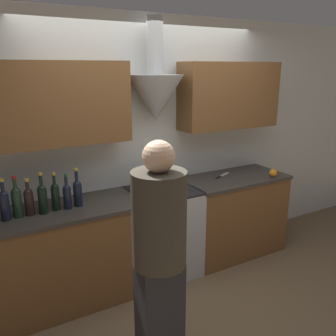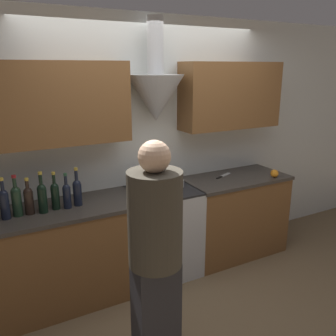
% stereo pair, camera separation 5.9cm
% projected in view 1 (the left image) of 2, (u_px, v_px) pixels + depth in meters
% --- Properties ---
extents(ground_plane, '(12.00, 12.00, 0.00)m').
position_uv_depth(ground_plane, '(180.00, 287.00, 3.52)').
color(ground_plane, brown).
extents(wall_back, '(8.40, 0.55, 2.60)m').
position_uv_depth(wall_back, '(147.00, 130.00, 3.60)').
color(wall_back, silver).
rests_on(wall_back, ground_plane).
extents(counter_left, '(1.40, 0.62, 0.92)m').
position_uv_depth(counter_left, '(65.00, 256.00, 3.20)').
color(counter_left, brown).
rests_on(counter_left, ground_plane).
extents(counter_right, '(1.18, 0.62, 0.92)m').
position_uv_depth(counter_right, '(232.00, 214.00, 4.10)').
color(counter_right, brown).
rests_on(counter_right, ground_plane).
extents(stove_range, '(0.65, 0.60, 0.92)m').
position_uv_depth(stove_range, '(163.00, 231.00, 3.67)').
color(stove_range, '#B7BABC').
rests_on(stove_range, ground_plane).
extents(wine_bottle_2, '(0.07, 0.07, 0.35)m').
position_uv_depth(wine_bottle_2, '(4.00, 204.00, 2.81)').
color(wine_bottle_2, black).
rests_on(wine_bottle_2, counter_left).
extents(wine_bottle_3, '(0.08, 0.08, 0.35)m').
position_uv_depth(wine_bottle_3, '(17.00, 200.00, 2.87)').
color(wine_bottle_3, black).
rests_on(wine_bottle_3, counter_left).
extents(wine_bottle_4, '(0.08, 0.08, 0.31)m').
position_uv_depth(wine_bottle_4, '(29.00, 200.00, 2.91)').
color(wine_bottle_4, black).
rests_on(wine_bottle_4, counter_left).
extents(wine_bottle_5, '(0.08, 0.08, 0.36)m').
position_uv_depth(wine_bottle_5, '(43.00, 197.00, 2.94)').
color(wine_bottle_5, black).
rests_on(wine_bottle_5, counter_left).
extents(wine_bottle_6, '(0.07, 0.07, 0.33)m').
position_uv_depth(wine_bottle_6, '(55.00, 195.00, 3.01)').
color(wine_bottle_6, black).
rests_on(wine_bottle_6, counter_left).
extents(wine_bottle_7, '(0.07, 0.07, 0.31)m').
position_uv_depth(wine_bottle_7, '(67.00, 195.00, 3.04)').
color(wine_bottle_7, black).
rests_on(wine_bottle_7, counter_left).
extents(wine_bottle_8, '(0.07, 0.07, 0.34)m').
position_uv_depth(wine_bottle_8, '(78.00, 191.00, 3.10)').
color(wine_bottle_8, black).
rests_on(wine_bottle_8, counter_left).
extents(stock_pot, '(0.25, 0.25, 0.16)m').
position_uv_depth(stock_pot, '(149.00, 184.00, 3.47)').
color(stock_pot, '#B7BABC').
rests_on(stock_pot, stove_range).
extents(mixing_bowl, '(0.21, 0.21, 0.06)m').
position_uv_depth(mixing_bowl, '(173.00, 183.00, 3.64)').
color(mixing_bowl, '#B7BABC').
rests_on(mixing_bowl, stove_range).
extents(orange_fruit, '(0.09, 0.09, 0.09)m').
position_uv_depth(orange_fruit, '(273.00, 173.00, 3.95)').
color(orange_fruit, orange).
rests_on(orange_fruit, counter_right).
extents(chefs_knife, '(0.26, 0.13, 0.01)m').
position_uv_depth(chefs_knife, '(222.00, 175.00, 4.00)').
color(chefs_knife, silver).
rests_on(chefs_knife, counter_right).
extents(person_foreground_left, '(0.33, 0.33, 1.71)m').
position_uv_depth(person_foreground_left, '(159.00, 261.00, 2.19)').
color(person_foreground_left, '#28282D').
rests_on(person_foreground_left, ground_plane).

